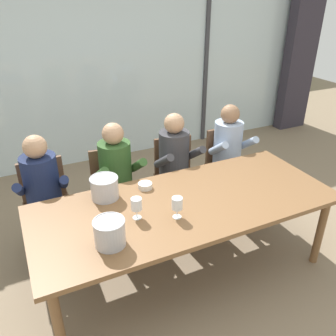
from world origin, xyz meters
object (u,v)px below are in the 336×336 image
at_px(person_charcoal_jacket, 178,162).
at_px(wine_glass_by_left_taster, 177,204).
at_px(ice_bucket_primary, 105,187).
at_px(wine_glass_near_bucket, 136,205).
at_px(chair_center, 176,171).
at_px(person_pale_blue_shirt, 231,151).
at_px(chair_left_of_center, 113,185).
at_px(person_olive_shirt, 119,175).
at_px(dining_table, 186,208).
at_px(chair_near_curtain, 47,198).
at_px(tasting_bowl, 145,186).
at_px(person_navy_polo, 43,191).
at_px(chair_right_of_center, 226,160).
at_px(ice_bucket_secondary, 110,232).

distance_m(person_charcoal_jacket, wine_glass_by_left_taster, 1.09).
relative_size(ice_bucket_primary, wine_glass_near_bucket, 1.36).
bearing_deg(chair_center, person_pale_blue_shirt, -3.16).
distance_m(chair_center, person_pale_blue_shirt, 0.67).
xyz_separation_m(chair_left_of_center, person_olive_shirt, (0.03, -0.12, 0.17)).
distance_m(dining_table, wine_glass_by_left_taster, 0.29).
height_order(dining_table, wine_glass_by_left_taster, wine_glass_by_left_taster).
bearing_deg(chair_near_curtain, chair_center, -3.82).
relative_size(person_charcoal_jacket, tasting_bowl, 9.64).
height_order(person_navy_polo, person_pale_blue_shirt, same).
bearing_deg(ice_bucket_primary, person_navy_polo, 135.48).
bearing_deg(ice_bucket_primary, chair_left_of_center, 67.96).
xyz_separation_m(person_navy_polo, wine_glass_near_bucket, (0.59, -0.83, 0.18)).
height_order(chair_center, person_pale_blue_shirt, person_pale_blue_shirt).
distance_m(chair_right_of_center, wine_glass_near_bucket, 1.79).
relative_size(person_pale_blue_shirt, tasting_bowl, 9.64).
xyz_separation_m(chair_left_of_center, wine_glass_by_left_taster, (0.19, -1.07, 0.35)).
distance_m(person_pale_blue_shirt, ice_bucket_primary, 1.65).
height_order(chair_near_curtain, wine_glass_near_bucket, wine_glass_near_bucket).
xyz_separation_m(person_olive_shirt, ice_bucket_primary, (-0.26, -0.45, 0.16)).
relative_size(person_olive_shirt, person_charcoal_jacket, 1.00).
bearing_deg(chair_right_of_center, chair_center, 179.00).
distance_m(chair_right_of_center, tasting_bowl, 1.39).
xyz_separation_m(dining_table, tasting_bowl, (-0.22, 0.35, 0.09)).
bearing_deg(person_charcoal_jacket, wine_glass_near_bucket, -137.05).
bearing_deg(ice_bucket_primary, person_olive_shirt, 59.91).
bearing_deg(ice_bucket_primary, chair_near_curtain, 125.33).
bearing_deg(ice_bucket_primary, wine_glass_near_bucket, -70.54).
xyz_separation_m(chair_center, chair_right_of_center, (0.66, -0.00, 0.00)).
bearing_deg(wine_glass_by_left_taster, ice_bucket_primary, 129.30).
bearing_deg(chair_center, person_charcoal_jacket, -100.32).
distance_m(person_olive_shirt, wine_glass_near_bucket, 0.86).
bearing_deg(wine_glass_near_bucket, chair_left_of_center, 84.48).
bearing_deg(chair_near_curtain, person_pale_blue_shirt, -6.57).
relative_size(chair_left_of_center, tasting_bowl, 7.06).
height_order(person_navy_polo, person_charcoal_jacket, same).
xyz_separation_m(person_pale_blue_shirt, tasting_bowl, (-1.22, -0.45, 0.09)).
bearing_deg(person_olive_shirt, ice_bucket_secondary, -113.67).
height_order(chair_center, person_navy_polo, person_navy_polo).
bearing_deg(chair_near_curtain, wine_glass_near_bucket, -62.46).
distance_m(person_charcoal_jacket, tasting_bowl, 0.71).
height_order(ice_bucket_secondary, wine_glass_near_bucket, ice_bucket_secondary).
bearing_deg(dining_table, chair_left_of_center, 111.26).
relative_size(chair_right_of_center, person_navy_polo, 0.73).
height_order(chair_left_of_center, wine_glass_by_left_taster, wine_glass_by_left_taster).
bearing_deg(person_charcoal_jacket, dining_table, -116.41).
relative_size(chair_near_curtain, ice_bucket_secondary, 3.94).
bearing_deg(dining_table, person_charcoal_jacket, 67.84).
xyz_separation_m(tasting_bowl, wine_glass_near_bucket, (-0.23, -0.39, 0.09)).
height_order(chair_near_curtain, person_navy_polo, person_navy_polo).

